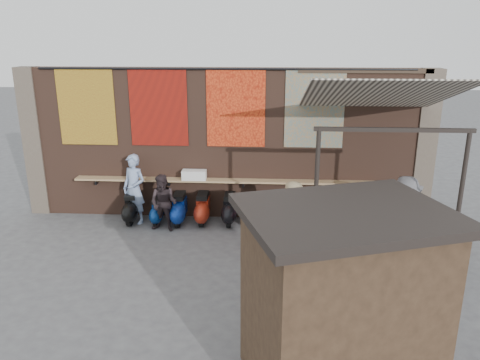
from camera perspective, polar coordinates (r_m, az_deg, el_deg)
The scene contains 35 objects.
ground at distance 10.64m, azimuth -3.03°, elevation -9.50°, with size 70.00×70.00×0.00m, color #474749.
brick_wall at distance 12.50m, azimuth -1.81°, elevation 4.37°, with size 10.00×0.40×4.00m, color brown.
pier_left at distance 13.97m, azimuth -23.64°, elevation 4.29°, with size 0.50×0.50×4.00m, color #4C4238.
pier_right at distance 13.11m, azimuth 21.52°, elevation 3.76°, with size 0.50×0.50×4.00m, color #4C4238.
eating_counter at distance 12.38m, azimuth -1.93°, elevation -0.08°, with size 8.00×0.32×0.05m, color #9E7A51.
shelf_box at distance 12.41m, azimuth -5.61°, elevation 0.62°, with size 0.64×0.28×0.25m, color white.
tapestry_redgold at distance 12.94m, azimuth -18.21°, elevation 8.47°, with size 1.50×0.02×2.00m, color maroon.
tapestry_sun at distance 12.38m, azimuth -9.90°, elevation 8.70°, with size 1.50×0.02×2.00m, color red.
tapestry_orange at distance 12.08m, azimuth -0.52°, elevation 8.75°, with size 1.50×0.02×2.00m, color #DB461B.
tapestry_multi at distance 12.11m, azimuth 9.07°, elevation 8.56°, with size 1.50×0.02×2.00m, color teal.
hang_rail at distance 11.99m, azimuth -2.00°, elevation 13.38°, with size 0.06×0.06×9.50m, color black.
scooter_stool_0 at distance 12.76m, azimuth -13.03°, elevation -3.34°, with size 0.38×0.83×0.79m, color black, non-canonical shape.
scooter_stool_1 at distance 12.56m, azimuth -10.01°, elevation -3.77°, with size 0.32×0.71×0.68m, color navy, non-canonical shape.
scooter_stool_2 at distance 12.44m, azimuth -7.43°, elevation -3.53°, with size 0.38×0.85×0.81m, color navy, non-canonical shape.
scooter_stool_3 at distance 12.41m, azimuth -4.57°, elevation -3.51°, with size 0.38×0.84×0.80m, color #A92916, non-canonical shape.
scooter_stool_4 at distance 12.33m, azimuth -1.28°, elevation -3.60°, with size 0.38×0.84×0.79m, color black, non-canonical shape.
scooter_stool_5 at distance 12.28m, azimuth 1.57°, elevation -3.79°, with size 0.36×0.80×0.76m, color maroon, non-canonical shape.
scooter_stool_6 at distance 12.22m, azimuth 4.34°, elevation -3.97°, with size 0.35×0.78×0.74m, color #0C5425, non-canonical shape.
scooter_stool_7 at distance 12.34m, azimuth 7.48°, elevation -3.96°, with size 0.33×0.74×0.71m, color #19164F, non-canonical shape.
scooter_stool_8 at distance 12.34m, azimuth 10.53°, elevation -3.90°, with size 0.38×0.84×0.79m, color #7D3E0B, non-canonical shape.
scooter_stool_9 at distance 12.49m, azimuth 13.20°, elevation -4.08°, with size 0.32×0.71×0.68m, color #10502E, non-canonical shape.
diner_left at distance 12.56m, azimuth -12.76°, elevation -1.08°, with size 0.68×0.44×1.86m, color #8499C0.
diner_right at distance 11.93m, azimuth -9.29°, elevation -2.81°, with size 0.72×0.56×1.48m, color #2C2225.
shopper_navy at distance 10.23m, azimuth 20.02°, elevation -6.67°, with size 0.96×0.40×1.64m, color #161A32.
shopper_grey at distance 11.04m, azimuth 19.32°, elevation -4.23°, with size 1.20×0.69×1.85m, color #58575C.
shopper_tan at distance 10.94m, azimuth 6.45°, elevation -4.19°, with size 0.79×0.51×1.62m, color #93825E.
market_stall at distance 6.72m, azimuth 12.15°, elevation -14.69°, with size 2.35×1.76×2.54m, color black.
stall_roof at distance 6.13m, azimuth 12.92°, elevation -4.05°, with size 2.63×2.02×0.12m, color black.
stall_sign at distance 7.17m, azimuth 9.16°, elevation -7.19°, with size 1.20×0.04×0.50m, color gold.
stall_shelf at distance 7.59m, azimuth 8.83°, elevation -13.49°, with size 1.95×0.10×0.06m, color #473321.
awning_canvas at distance 10.68m, azimuth 16.52°, elevation 9.91°, with size 3.20×3.40×0.03m, color beige.
awning_ledger at distance 12.19m, azimuth 15.05°, elevation 12.75°, with size 3.30×0.08×0.12m, color #33261C.
awning_header at distance 9.31m, azimuth 18.26°, elevation 5.83°, with size 3.00×0.08×0.08m, color black.
awning_post_left at distance 9.46m, azimuth 9.17°, elevation -2.97°, with size 0.09×0.09×3.10m, color black.
awning_post_right at distance 10.14m, azimuth 25.13°, elevation -3.05°, with size 0.09×0.09×3.10m, color black.
Camera 1 is at (1.12, -9.44, 4.78)m, focal length 35.00 mm.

